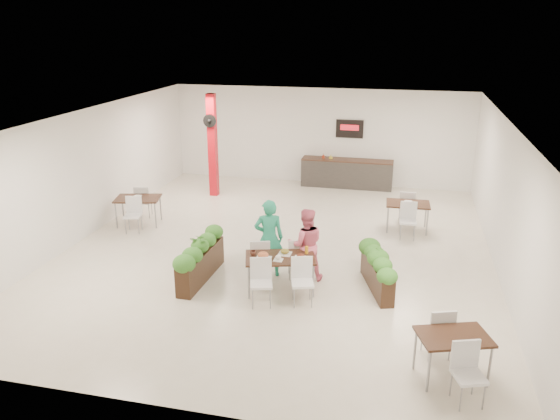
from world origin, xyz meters
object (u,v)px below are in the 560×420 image
object	(u,v)px
main_table	(280,262)
side_table_a	(138,202)
service_counter	(347,173)
planter_left	(201,257)
side_table_b	(408,208)
diner_man	(269,238)
side_table_c	(453,343)
diner_woman	(306,244)
red_column	(213,144)
planter_right	(377,268)

from	to	relation	value
main_table	side_table_a	bearing A→B (deg)	147.67
service_counter	planter_left	xyz separation A→B (m)	(-2.23, -7.64, 0.03)
main_table	side_table_b	distance (m)	4.81
diner_man	side_table_c	distance (m)	4.65
diner_woman	side_table_c	distance (m)	4.05
red_column	diner_woman	bearing A→B (deg)	-53.12
main_table	diner_man	distance (m)	0.80
diner_man	side_table_b	distance (m)	4.51
diner_man	diner_woman	size ratio (longest dim) A/B	1.09
main_table	side_table_c	size ratio (longest dim) A/B	1.14
red_column	main_table	size ratio (longest dim) A/B	1.69
diner_woman	planter_right	size ratio (longest dim) A/B	0.93
side_table_c	diner_woman	bearing A→B (deg)	114.77
diner_woman	side_table_b	xyz separation A→B (m)	(2.08, 3.46, -0.17)
service_counter	planter_left	size ratio (longest dim) A/B	1.49
diner_man	planter_right	size ratio (longest dim) A/B	1.01
main_table	planter_left	xyz separation A→B (m)	(-1.76, 0.12, -0.12)
diner_woman	red_column	bearing A→B (deg)	-69.27
red_column	side_table_b	distance (m)	6.35
side_table_b	side_table_c	size ratio (longest dim) A/B	0.98
side_table_b	side_table_c	bearing A→B (deg)	-85.71
main_table	planter_right	xyz separation A→B (m)	(1.93, 0.51, -0.15)
side_table_a	service_counter	bearing A→B (deg)	30.30
main_table	planter_left	distance (m)	1.77
planter_right	side_table_a	bearing A→B (deg)	159.79
red_column	diner_woman	world-z (taller)	red_column
red_column	service_counter	distance (m)	4.56
planter_right	side_table_c	xyz separation A→B (m)	(1.30, -2.75, 0.13)
diner_woman	side_table_a	bearing A→B (deg)	-40.42
red_column	diner_man	xyz separation A→B (m)	(3.13, -5.24, -0.78)
diner_man	diner_woman	distance (m)	0.80
main_table	service_counter	bearing A→B (deg)	86.52
service_counter	diner_woman	world-z (taller)	service_counter
side_table_c	planter_left	bearing A→B (deg)	135.18
side_table_a	planter_right	bearing A→B (deg)	-33.41
main_table	diner_man	size ratio (longest dim) A/B	1.10
diner_man	planter_left	bearing A→B (deg)	5.32
side_table_a	diner_woman	bearing A→B (deg)	-37.47
planter_right	side_table_a	world-z (taller)	side_table_a
service_counter	diner_man	distance (m)	7.17
diner_man	planter_left	distance (m)	1.51
diner_man	planter_left	world-z (taller)	diner_man
planter_left	side_table_b	size ratio (longest dim) A/B	1.23
service_counter	planter_right	distance (m)	7.40
diner_woman	diner_man	bearing A→B (deg)	-16.14
red_column	main_table	xyz separation A→B (m)	(3.53, -5.90, -1.01)
main_table	red_column	bearing A→B (deg)	120.86
main_table	planter_left	size ratio (longest dim) A/B	0.94
diner_woman	side_table_c	xyz separation A→B (m)	(2.83, -2.90, -0.18)
diner_man	diner_woman	bearing A→B (deg)	163.86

